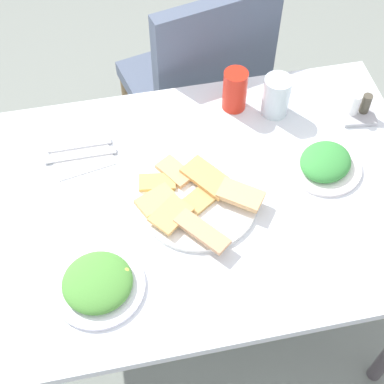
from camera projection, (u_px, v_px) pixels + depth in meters
ground_plane at (189, 314)px, 1.96m from camera, size 6.00×6.00×0.00m
dining_table at (188, 215)px, 1.45m from camera, size 1.21×0.77×0.70m
dining_chair at (200, 82)px, 1.93m from camera, size 0.50×0.51×0.89m
pide_platter at (195, 199)px, 1.37m from camera, size 0.32×0.32×0.04m
salad_plate_greens at (325, 163)px, 1.43m from camera, size 0.19×0.19×0.05m
salad_plate_rice at (98, 283)px, 1.24m from camera, size 0.21×0.21×0.05m
soda_can at (235, 90)px, 1.53m from camera, size 0.09×0.09×0.12m
drinking_glass at (276, 96)px, 1.52m from camera, size 0.08×0.08×0.12m
paper_napkin at (80, 151)px, 1.48m from camera, size 0.18×0.18×0.00m
fork at (81, 156)px, 1.46m from camera, size 0.19×0.02×0.00m
spoon at (79, 145)px, 1.48m from camera, size 0.17×0.02×0.00m
condiment_caddy at (358, 109)px, 1.54m from camera, size 0.10×0.10×0.08m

